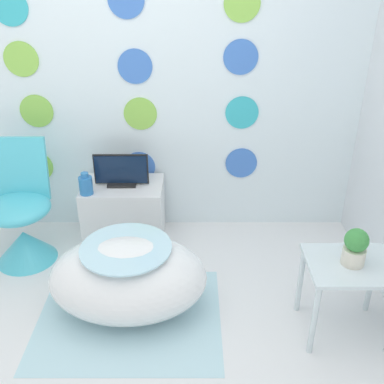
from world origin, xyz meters
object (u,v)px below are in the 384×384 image
chair (24,225)px  tv (123,172)px  bathtub (130,277)px  potted_plant_left (357,247)px  vase (88,184)px

chair → tv: chair is taller
bathtub → potted_plant_left: 1.33m
potted_plant_left → bathtub: bearing=171.9°
bathtub → potted_plant_left: potted_plant_left is taller
bathtub → tv: tv is taller
vase → potted_plant_left: (1.64, -0.85, 0.05)m
chair → tv: size_ratio=2.20×
bathtub → vase: vase is taller
vase → potted_plant_left: bearing=-27.5°
chair → tv: (0.69, 0.27, 0.30)m
chair → potted_plant_left: 2.24m
vase → potted_plant_left: 1.85m
vase → tv: bearing=31.1°
bathtub → chair: 0.99m
bathtub → tv: size_ratio=2.40×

